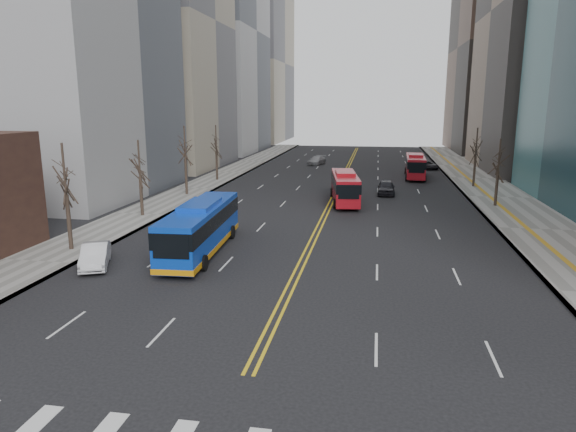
# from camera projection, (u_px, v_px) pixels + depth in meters

# --- Properties ---
(sidewalk_right) EXTENTS (7.00, 130.00, 0.15)m
(sidewalk_right) POSITION_uv_depth(u_px,v_px,m) (499.00, 197.00, 54.64)
(sidewalk_right) COLOR slate
(sidewalk_right) RESTS_ON ground
(sidewalk_left) EXTENTS (5.00, 130.00, 0.15)m
(sidewalk_left) POSITION_uv_depth(u_px,v_px,m) (195.00, 189.00, 60.29)
(sidewalk_left) COLOR slate
(sidewalk_left) RESTS_ON ground
(centerline) EXTENTS (0.55, 100.00, 0.01)m
(centerline) POSITION_uv_depth(u_px,v_px,m) (342.00, 180.00, 67.18)
(centerline) COLOR gold
(centerline) RESTS_ON ground
(office_towers) EXTENTS (83.00, 134.00, 58.00)m
(office_towers) POSITION_uv_depth(u_px,v_px,m) (353.00, 5.00, 75.00)
(office_towers) COLOR gray
(office_towers) RESTS_ON ground
(street_trees) EXTENTS (35.20, 47.20, 7.60)m
(street_trees) POSITION_uv_depth(u_px,v_px,m) (250.00, 159.00, 47.65)
(street_trees) COLOR #30241D
(street_trees) RESTS_ON ground
(blue_bus) EXTENTS (3.24, 12.03, 3.47)m
(blue_bus) POSITION_uv_depth(u_px,v_px,m) (201.00, 226.00, 34.44)
(blue_bus) COLOR #0C3DBD
(blue_bus) RESTS_ON ground
(red_bus_near) EXTENTS (3.65, 10.25, 3.21)m
(red_bus_near) POSITION_uv_depth(u_px,v_px,m) (345.00, 185.00, 51.83)
(red_bus_near) COLOR #A6111C
(red_bus_near) RESTS_ON ground
(red_bus_far) EXTENTS (2.84, 10.20, 3.24)m
(red_bus_far) POSITION_uv_depth(u_px,v_px,m) (415.00, 164.00, 69.26)
(red_bus_far) COLOR #A6111C
(red_bus_far) RESTS_ON ground
(car_white) EXTENTS (3.15, 4.60, 1.44)m
(car_white) POSITION_uv_depth(u_px,v_px,m) (95.00, 255.00, 31.67)
(car_white) COLOR silver
(car_white) RESTS_ON ground
(car_dark_mid) EXTENTS (1.89, 4.61, 1.56)m
(car_dark_mid) POSITION_uv_depth(u_px,v_px,m) (386.00, 187.00, 56.78)
(car_dark_mid) COLOR black
(car_dark_mid) RESTS_ON ground
(car_silver) EXTENTS (3.01, 5.04, 1.37)m
(car_silver) POSITION_uv_depth(u_px,v_px,m) (317.00, 160.00, 84.43)
(car_silver) COLOR gray
(car_silver) RESTS_ON ground
(car_dark_far) EXTENTS (3.31, 4.77, 1.21)m
(car_dark_far) POSITION_uv_depth(u_px,v_px,m) (428.00, 165.00, 78.55)
(car_dark_far) COLOR black
(car_dark_far) RESTS_ON ground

